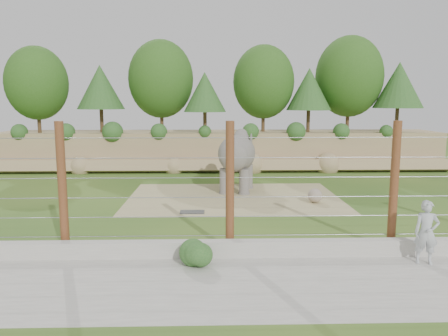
{
  "coord_description": "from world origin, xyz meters",
  "views": [
    {
      "loc": [
        -0.53,
        -17.38,
        4.56
      ],
      "look_at": [
        0.0,
        2.0,
        1.6
      ],
      "focal_mm": 35.0,
      "sensor_mm": 36.0,
      "label": 1
    }
  ],
  "objects_px": {
    "elephant": "(237,162)",
    "barrier_fence": "(230,187)",
    "zookeeper": "(426,232)",
    "stone_ball": "(315,196)"
  },
  "relations": [
    {
      "from": "stone_ball",
      "to": "barrier_fence",
      "type": "xyz_separation_m",
      "value": [
        -4.12,
        -6.31,
        1.65
      ]
    },
    {
      "from": "elephant",
      "to": "barrier_fence",
      "type": "height_order",
      "value": "barrier_fence"
    },
    {
      "from": "stone_ball",
      "to": "zookeeper",
      "type": "bearing_deg",
      "value": -79.65
    },
    {
      "from": "elephant",
      "to": "barrier_fence",
      "type": "xyz_separation_m",
      "value": [
        -0.72,
        -9.08,
        0.49
      ]
    },
    {
      "from": "zookeeper",
      "to": "elephant",
      "type": "bearing_deg",
      "value": 129.16
    },
    {
      "from": "stone_ball",
      "to": "zookeeper",
      "type": "relative_size",
      "value": 0.36
    },
    {
      "from": "stone_ball",
      "to": "barrier_fence",
      "type": "distance_m",
      "value": 7.71
    },
    {
      "from": "barrier_fence",
      "to": "zookeeper",
      "type": "relative_size",
      "value": 11.12
    },
    {
      "from": "elephant",
      "to": "stone_ball",
      "type": "bearing_deg",
      "value": -27.91
    },
    {
      "from": "zookeeper",
      "to": "stone_ball",
      "type": "bearing_deg",
      "value": 114.62
    }
  ]
}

